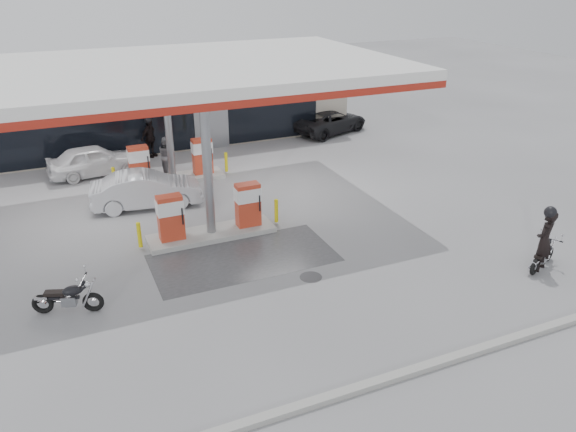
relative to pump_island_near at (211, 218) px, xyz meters
name	(u,v)px	position (x,y,z in m)	size (l,w,h in m)	color
ground	(229,261)	(0.00, -2.00, -0.71)	(90.00, 90.00, 0.00)	gray
wet_patch	(244,258)	(0.50, -2.00, -0.71)	(6.00, 3.00, 0.00)	#4C4C4F
drain_cover	(311,277)	(2.00, -4.00, -0.71)	(0.70, 0.70, 0.01)	#38383A
kerb	(328,398)	(0.00, -9.00, -0.64)	(28.00, 0.25, 0.15)	gray
store_building	(137,99)	(0.01, 13.94, 1.30)	(22.00, 8.22, 4.00)	#ADA391
canopy	(180,72)	(0.00, 3.00, 4.56)	(16.00, 10.02, 5.51)	silver
pump_island_near	(211,218)	(0.00, 0.00, 0.00)	(5.14, 1.30, 1.78)	#9E9E99
pump_island_far	(172,166)	(0.00, 6.00, 0.00)	(5.14, 1.30, 1.78)	#9E9E99
main_motorcycle	(543,256)	(9.03, -6.39, -0.31)	(1.65, 0.89, 0.90)	black
biker_main	(544,241)	(8.86, -6.47, 0.31)	(0.74, 0.49, 2.04)	black
parked_motorcycle	(68,298)	(-4.98, -3.01, -0.26)	(1.91, 0.99, 1.01)	black
sedan_white	(94,160)	(-3.05, 8.20, -0.01)	(1.65, 4.11, 1.40)	white
attendant	(167,156)	(0.02, 7.00, 0.17)	(0.85, 0.66, 1.75)	slate
hatchback_silver	(146,190)	(-1.57, 3.60, 0.00)	(1.50, 4.30, 1.42)	#B4B6BD
parked_car_right	(330,121)	(10.00, 10.09, -0.06)	(2.15, 4.67, 1.30)	black
biker_walking	(150,138)	(-0.20, 9.80, 0.26)	(1.13, 0.47, 1.93)	black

